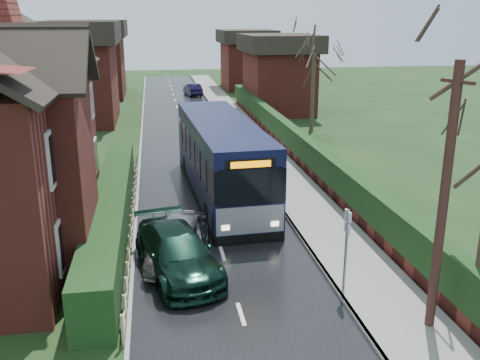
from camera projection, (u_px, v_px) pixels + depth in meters
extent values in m
plane|color=#263F1B|center=(231.00, 281.00, 16.71)|extent=(140.00, 140.00, 0.00)
cube|color=black|center=(201.00, 185.00, 26.14)|extent=(6.00, 100.00, 0.02)
cube|color=slate|center=(286.00, 180.00, 26.77)|extent=(2.50, 100.00, 0.14)
cube|color=gray|center=(262.00, 181.00, 26.59)|extent=(0.12, 100.00, 0.14)
cube|color=gray|center=(138.00, 188.00, 25.66)|extent=(0.12, 100.00, 0.10)
cube|color=black|center=(112.00, 209.00, 20.59)|extent=(1.20, 16.00, 1.60)
cube|color=maroon|center=(316.00, 174.00, 26.95)|extent=(0.30, 50.00, 0.60)
cube|color=black|center=(316.00, 157.00, 26.68)|extent=(0.60, 50.00, 1.20)
cube|color=maroon|center=(49.00, 179.00, 16.87)|extent=(2.50, 4.00, 6.00)
cube|color=silver|center=(62.00, 244.00, 15.48)|extent=(0.08, 1.20, 1.60)
cube|color=black|center=(63.00, 244.00, 15.48)|extent=(0.03, 0.95, 1.35)
cube|color=silver|center=(52.00, 158.00, 14.71)|extent=(0.08, 1.20, 1.60)
cube|color=black|center=(53.00, 158.00, 14.72)|extent=(0.03, 0.95, 1.35)
cube|color=silver|center=(79.00, 200.00, 19.25)|extent=(0.08, 1.20, 1.60)
cube|color=black|center=(80.00, 200.00, 19.26)|extent=(0.03, 0.95, 1.35)
cube|color=silver|center=(72.00, 129.00, 18.49)|extent=(0.08, 1.20, 1.60)
cube|color=black|center=(73.00, 129.00, 18.49)|extent=(0.03, 0.95, 1.35)
cube|color=silver|center=(90.00, 170.00, 23.03)|extent=(0.08, 1.20, 1.60)
cube|color=black|center=(91.00, 170.00, 23.03)|extent=(0.03, 0.95, 1.35)
cube|color=silver|center=(85.00, 110.00, 22.26)|extent=(0.08, 1.20, 1.60)
cube|color=black|center=(86.00, 110.00, 22.27)|extent=(0.03, 0.95, 1.35)
cube|color=silver|center=(96.00, 155.00, 25.38)|extent=(0.08, 1.20, 1.60)
cube|color=black|center=(96.00, 155.00, 25.39)|extent=(0.03, 0.95, 1.35)
cube|color=silver|center=(91.00, 101.00, 24.62)|extent=(0.08, 1.20, 1.60)
cube|color=black|center=(92.00, 101.00, 24.63)|extent=(0.03, 0.95, 1.35)
cube|color=black|center=(221.00, 175.00, 24.47)|extent=(3.22, 11.58, 1.19)
cube|color=black|center=(221.00, 149.00, 24.11)|extent=(3.24, 11.58, 1.25)
cube|color=black|center=(221.00, 128.00, 23.83)|extent=(3.22, 11.58, 0.69)
cube|color=black|center=(222.00, 191.00, 24.70)|extent=(3.22, 11.58, 0.36)
cube|color=gray|center=(250.00, 220.00, 19.17)|extent=(2.50, 0.26, 1.04)
cube|color=black|center=(250.00, 187.00, 18.78)|extent=(2.34, 0.21, 1.35)
cube|color=black|center=(251.00, 164.00, 18.53)|extent=(1.82, 0.18, 0.36)
cube|color=#FF8C00|center=(251.00, 164.00, 18.50)|extent=(1.43, 0.12, 0.23)
cube|color=black|center=(250.00, 238.00, 19.37)|extent=(2.56, 0.28, 0.31)
cube|color=#FFF2CC|center=(226.00, 228.00, 18.99)|extent=(0.29, 0.07, 0.19)
cube|color=#FFF2CC|center=(275.00, 224.00, 19.36)|extent=(0.29, 0.07, 0.19)
cylinder|color=black|center=(209.00, 214.00, 20.94)|extent=(0.35, 1.01, 1.00)
cylinder|color=black|center=(267.00, 210.00, 21.42)|extent=(0.35, 1.01, 1.00)
cylinder|color=black|center=(187.00, 165.00, 27.79)|extent=(0.35, 1.01, 1.00)
cylinder|color=black|center=(231.00, 163.00, 28.27)|extent=(0.35, 1.01, 1.00)
imported|color=#A9A7AC|center=(179.00, 240.00, 17.99)|extent=(2.66, 4.54, 1.45)
imported|color=black|center=(177.00, 252.00, 17.04)|extent=(3.08, 5.29, 1.44)
imported|color=black|center=(193.00, 90.00, 55.78)|extent=(1.88, 3.89, 1.23)
cylinder|color=slate|center=(346.00, 253.00, 15.55)|extent=(0.08, 0.08, 2.68)
cube|color=silver|center=(348.00, 216.00, 15.21)|extent=(0.07, 0.40, 0.31)
cube|color=silver|center=(347.00, 228.00, 15.32)|extent=(0.06, 0.36, 0.27)
cylinder|color=black|center=(443.00, 205.00, 13.13)|extent=(0.24, 0.24, 6.99)
cube|color=black|center=(458.00, 82.00, 12.26)|extent=(0.41, 0.86, 0.08)
cylinder|color=#372C21|center=(313.00, 93.00, 37.64)|extent=(0.29, 0.29, 5.46)
cylinder|color=#3B2F23|center=(26.00, 113.00, 25.98)|extent=(0.31, 0.31, 6.84)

